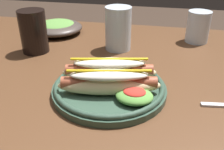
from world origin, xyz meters
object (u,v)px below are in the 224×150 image
water_cup (198,27)px  side_bowl (57,27)px  extra_cup (118,29)px  hot_dog_plate (110,83)px  soda_cup (34,32)px

water_cup → side_bowl: size_ratio=0.56×
extra_cup → side_bowl: size_ratio=0.72×
hot_dog_plate → water_cup: bearing=60.4°
soda_cup → side_bowl: 0.19m
soda_cup → extra_cup: 0.26m
extra_cup → side_bowl: bearing=157.7°
hot_dog_plate → water_cup: (0.22, 0.39, 0.03)m
hot_dog_plate → soda_cup: soda_cup is taller
soda_cup → side_bowl: (-0.00, 0.18, -0.04)m
soda_cup → extra_cup: (0.25, 0.08, 0.00)m
soda_cup → water_cup: bearing=21.2°
hot_dog_plate → water_cup: 0.45m
extra_cup → hot_dog_plate: bearing=-83.0°
water_cup → side_bowl: (-0.51, -0.02, -0.03)m
water_cup → extra_cup: (-0.26, -0.12, 0.01)m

